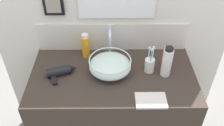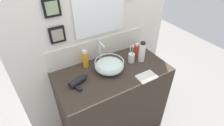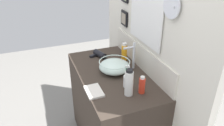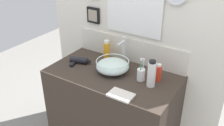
{
  "view_description": "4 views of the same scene",
  "coord_description": "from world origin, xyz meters",
  "px_view_note": "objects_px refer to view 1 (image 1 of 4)",
  "views": [
    {
      "loc": [
        -0.02,
        -1.24,
        2.05
      ],
      "look_at": [
        -0.01,
        0.0,
        1.02
      ],
      "focal_mm": 40.0,
      "sensor_mm": 36.0,
      "label": 1
    },
    {
      "loc": [
        -0.67,
        -1.14,
        2.0
      ],
      "look_at": [
        -0.01,
        0.0,
        1.02
      ],
      "focal_mm": 28.0,
      "sensor_mm": 36.0,
      "label": 2
    },
    {
      "loc": [
        1.59,
        -0.62,
        1.92
      ],
      "look_at": [
        -0.01,
        0.0,
        1.02
      ],
      "focal_mm": 35.0,
      "sensor_mm": 36.0,
      "label": 3
    },
    {
      "loc": [
        0.97,
        -1.54,
        1.98
      ],
      "look_at": [
        -0.01,
        0.0,
        1.02
      ],
      "focal_mm": 40.0,
      "sensor_mm": 36.0,
      "label": 4
    }
  ],
  "objects_px": {
    "toothbrush_cup": "(150,65)",
    "spray_bottle": "(86,46)",
    "hair_drier": "(60,72)",
    "lotion_bottle": "(167,62)",
    "soap_dispenser": "(166,56)",
    "hand_towel": "(151,100)",
    "glass_bowl_sink": "(110,65)",
    "faucet": "(110,39)"
  },
  "relations": [
    {
      "from": "hair_drier",
      "to": "lotion_bottle",
      "type": "bearing_deg",
      "value": -0.06
    },
    {
      "from": "hair_drier",
      "to": "spray_bottle",
      "type": "height_order",
      "value": "spray_bottle"
    },
    {
      "from": "glass_bowl_sink",
      "to": "hand_towel",
      "type": "xyz_separation_m",
      "value": [
        0.24,
        -0.27,
        -0.05
      ]
    },
    {
      "from": "glass_bowl_sink",
      "to": "spray_bottle",
      "type": "relative_size",
      "value": 1.5
    },
    {
      "from": "toothbrush_cup",
      "to": "hand_towel",
      "type": "xyz_separation_m",
      "value": [
        -0.02,
        -0.28,
        -0.05
      ]
    },
    {
      "from": "glass_bowl_sink",
      "to": "spray_bottle",
      "type": "bearing_deg",
      "value": 135.14
    },
    {
      "from": "glass_bowl_sink",
      "to": "soap_dispenser",
      "type": "relative_size",
      "value": 1.93
    },
    {
      "from": "faucet",
      "to": "spray_bottle",
      "type": "distance_m",
      "value": 0.18
    },
    {
      "from": "hair_drier",
      "to": "hand_towel",
      "type": "bearing_deg",
      "value": -22.83
    },
    {
      "from": "spray_bottle",
      "to": "faucet",
      "type": "bearing_deg",
      "value": 1.82
    },
    {
      "from": "faucet",
      "to": "hair_drier",
      "type": "xyz_separation_m",
      "value": [
        -0.33,
        -0.21,
        -0.12
      ]
    },
    {
      "from": "toothbrush_cup",
      "to": "lotion_bottle",
      "type": "relative_size",
      "value": 0.9
    },
    {
      "from": "spray_bottle",
      "to": "hair_drier",
      "type": "bearing_deg",
      "value": -127.63
    },
    {
      "from": "toothbrush_cup",
      "to": "hand_towel",
      "type": "height_order",
      "value": "toothbrush_cup"
    },
    {
      "from": "toothbrush_cup",
      "to": "hand_towel",
      "type": "distance_m",
      "value": 0.28
    },
    {
      "from": "glass_bowl_sink",
      "to": "soap_dispenser",
      "type": "bearing_deg",
      "value": 11.18
    },
    {
      "from": "lotion_bottle",
      "to": "hand_towel",
      "type": "bearing_deg",
      "value": -117.61
    },
    {
      "from": "toothbrush_cup",
      "to": "spray_bottle",
      "type": "height_order",
      "value": "toothbrush_cup"
    },
    {
      "from": "hair_drier",
      "to": "lotion_bottle",
      "type": "distance_m",
      "value": 0.7
    },
    {
      "from": "soap_dispenser",
      "to": "hand_towel",
      "type": "relative_size",
      "value": 0.79
    },
    {
      "from": "glass_bowl_sink",
      "to": "lotion_bottle",
      "type": "height_order",
      "value": "lotion_bottle"
    },
    {
      "from": "lotion_bottle",
      "to": "spray_bottle",
      "type": "xyz_separation_m",
      "value": [
        -0.54,
        0.2,
        -0.02
      ]
    },
    {
      "from": "glass_bowl_sink",
      "to": "soap_dispenser",
      "type": "distance_m",
      "value": 0.39
    },
    {
      "from": "glass_bowl_sink",
      "to": "hair_drier",
      "type": "bearing_deg",
      "value": -174.89
    },
    {
      "from": "glass_bowl_sink",
      "to": "faucet",
      "type": "bearing_deg",
      "value": 90.0
    },
    {
      "from": "glass_bowl_sink",
      "to": "hand_towel",
      "type": "distance_m",
      "value": 0.37
    },
    {
      "from": "glass_bowl_sink",
      "to": "faucet",
      "type": "height_order",
      "value": "faucet"
    },
    {
      "from": "glass_bowl_sink",
      "to": "hand_towel",
      "type": "height_order",
      "value": "glass_bowl_sink"
    },
    {
      "from": "lotion_bottle",
      "to": "faucet",
      "type": "bearing_deg",
      "value": 150.49
    },
    {
      "from": "hair_drier",
      "to": "hand_towel",
      "type": "relative_size",
      "value": 1.12
    },
    {
      "from": "lotion_bottle",
      "to": "soap_dispenser",
      "type": "distance_m",
      "value": 0.11
    },
    {
      "from": "faucet",
      "to": "toothbrush_cup",
      "type": "relative_size",
      "value": 1.28
    },
    {
      "from": "spray_bottle",
      "to": "hand_towel",
      "type": "bearing_deg",
      "value": -46.79
    },
    {
      "from": "faucet",
      "to": "lotion_bottle",
      "type": "xyz_separation_m",
      "value": [
        0.37,
        -0.21,
        -0.04
      ]
    },
    {
      "from": "lotion_bottle",
      "to": "soap_dispenser",
      "type": "height_order",
      "value": "lotion_bottle"
    },
    {
      "from": "toothbrush_cup",
      "to": "spray_bottle",
      "type": "relative_size",
      "value": 1.06
    },
    {
      "from": "lotion_bottle",
      "to": "hair_drier",
      "type": "bearing_deg",
      "value": 179.94
    },
    {
      "from": "spray_bottle",
      "to": "hand_towel",
      "type": "height_order",
      "value": "spray_bottle"
    },
    {
      "from": "glass_bowl_sink",
      "to": "faucet",
      "type": "xyz_separation_m",
      "value": [
        0.0,
        0.18,
        0.09
      ]
    },
    {
      "from": "lotion_bottle",
      "to": "soap_dispenser",
      "type": "bearing_deg",
      "value": 81.9
    },
    {
      "from": "soap_dispenser",
      "to": "hand_towel",
      "type": "bearing_deg",
      "value": -112.12
    },
    {
      "from": "glass_bowl_sink",
      "to": "hair_drier",
      "type": "xyz_separation_m",
      "value": [
        -0.33,
        -0.03,
        -0.03
      ]
    }
  ]
}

